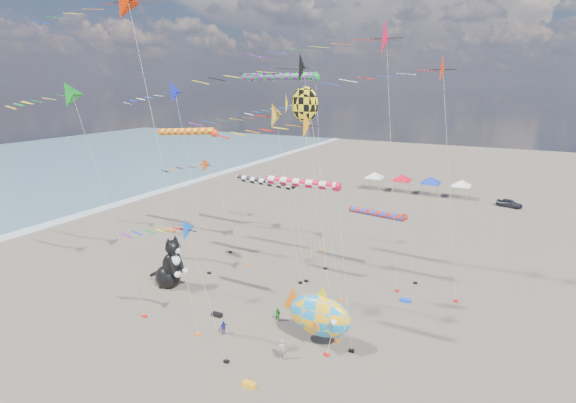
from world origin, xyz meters
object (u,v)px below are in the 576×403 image
(cat_inflatable, at_px, (169,261))
(person_adult, at_px, (282,350))
(child_green, at_px, (278,314))
(child_blue, at_px, (223,327))
(parked_car, at_px, (509,203))
(fish_inflatable, at_px, (319,315))

(cat_inflatable, xyz_separation_m, person_adult, (15.02, -5.49, -1.85))
(person_adult, bearing_deg, cat_inflatable, 120.06)
(person_adult, distance_m, child_green, 5.35)
(child_blue, bearing_deg, parked_car, 11.95)
(cat_inflatable, height_order, person_adult, cat_inflatable)
(fish_inflatable, distance_m, person_adult, 3.66)
(person_adult, bearing_deg, fish_inflatable, 20.51)
(fish_inflatable, xyz_separation_m, child_green, (-4.42, 1.73, -1.91))
(person_adult, relative_size, parked_car, 0.41)
(person_adult, relative_size, child_blue, 1.40)
(person_adult, bearing_deg, child_green, 81.92)
(cat_inflatable, distance_m, fish_inflatable, 16.83)
(fish_inflatable, bearing_deg, cat_inflatable, 170.86)
(parked_car, bearing_deg, child_green, 179.31)
(parked_car, bearing_deg, cat_inflatable, 166.72)
(fish_inflatable, xyz_separation_m, parked_car, (11.55, 49.26, -1.84))
(child_green, bearing_deg, cat_inflatable, -174.22)
(fish_inflatable, bearing_deg, parked_car, 76.80)
(fish_inflatable, xyz_separation_m, child_blue, (-7.25, -1.92, -1.93))
(fish_inflatable, distance_m, parked_car, 50.62)
(cat_inflatable, relative_size, child_green, 4.54)
(fish_inflatable, height_order, parked_car, fish_inflatable)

